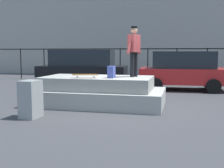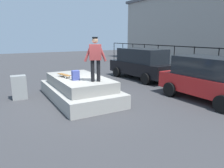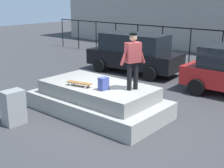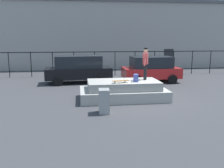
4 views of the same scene
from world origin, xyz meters
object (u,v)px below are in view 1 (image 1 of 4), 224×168
object	(u,v)px
skateboarder	(134,48)
car_red_hatchback_mid	(184,70)
utility_box	(31,99)
car_black_hatchback_near	(83,67)
backpack	(111,72)
skateboard	(85,75)

from	to	relation	value
skateboarder	car_red_hatchback_mid	size ratio (longest dim) A/B	0.41
car_red_hatchback_mid	utility_box	world-z (taller)	car_red_hatchback_mid
car_black_hatchback_near	utility_box	xyz separation A→B (m)	(1.06, -7.32, -0.48)
backpack	skateboard	bearing A→B (deg)	-73.39
car_red_hatchback_mid	car_black_hatchback_near	bearing A→B (deg)	176.16
car_black_hatchback_near	utility_box	bearing A→B (deg)	-81.77
backpack	car_red_hatchback_mid	distance (m)	5.56
skateboarder	car_red_hatchback_mid	bearing A→B (deg)	69.76
car_black_hatchback_near	car_red_hatchback_mid	size ratio (longest dim) A/B	1.16
skateboard	backpack	size ratio (longest dim) A/B	2.24
skateboard	car_black_hatchback_near	bearing A→B (deg)	110.10
skateboarder	skateboard	xyz separation A→B (m)	(-1.44, -0.78, -0.86)
skateboarder	utility_box	world-z (taller)	skateboarder
backpack	car_black_hatchback_near	bearing A→B (deg)	-149.83
skateboarder	skateboard	bearing A→B (deg)	-151.58
skateboarder	backpack	xyz separation A→B (m)	(-0.63, -0.57, -0.77)
car_black_hatchback_near	utility_box	distance (m)	7.41
car_black_hatchback_near	utility_box	size ratio (longest dim) A/B	4.58
skateboard	utility_box	distance (m)	2.05
backpack	car_red_hatchback_mid	size ratio (longest dim) A/B	0.09
car_black_hatchback_near	car_red_hatchback_mid	bearing A→B (deg)	-3.84
backpack	car_black_hatchback_near	xyz separation A→B (m)	(-2.87, 5.41, -0.16)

